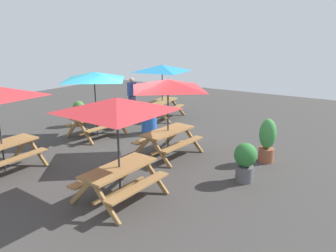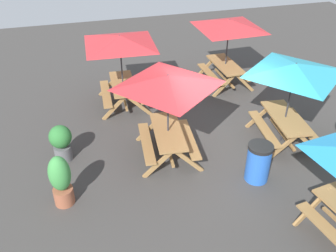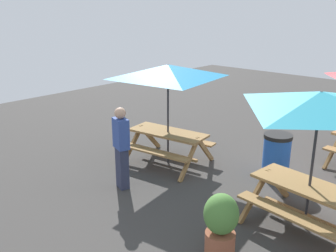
{
  "view_description": "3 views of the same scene",
  "coord_description": "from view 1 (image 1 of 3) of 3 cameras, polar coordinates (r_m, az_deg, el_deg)",
  "views": [
    {
      "loc": [
        8.04,
        6.47,
        3.56
      ],
      "look_at": [
        0.15,
        1.32,
        0.9
      ],
      "focal_mm": 35.0,
      "sensor_mm": 36.0,
      "label": 1
    },
    {
      "loc": [
        -7.37,
        3.4,
        6.01
      ],
      "look_at": [
        0.15,
        1.32,
        0.9
      ],
      "focal_mm": 40.0,
      "sensor_mm": 36.0,
      "label": 2
    },
    {
      "loc": [
        1.91,
        -7.39,
        3.48
      ],
      "look_at": [
        -3.55,
        -1.41,
        0.9
      ],
      "focal_mm": 40.0,
      "sensor_mm": 36.0,
      "label": 3
    }
  ],
  "objects": [
    {
      "name": "picnic_table_0",
      "position": [
        9.55,
        -0.0,
        6.3
      ],
      "size": [
        2.19,
        2.19,
        2.34
      ],
      "rotation": [
        0.0,
        0.0,
        -0.1
      ],
      "color": "olive",
      "rests_on": "ground"
    },
    {
      "name": "potted_plant_1",
      "position": [
        13.55,
        -15.21,
        2.29
      ],
      "size": [
        0.5,
        0.5,
        1.0
      ],
      "color": "#935138",
      "rests_on": "ground"
    },
    {
      "name": "picnic_table_2",
      "position": [
        14.1,
        -1.03,
        9.36
      ],
      "size": [
        2.8,
        2.8,
        2.34
      ],
      "rotation": [
        0.0,
        0.0,
        0.15
      ],
      "color": "olive",
      "rests_on": "ground"
    },
    {
      "name": "potted_plant_2",
      "position": [
        9.73,
        16.89,
        -2.32
      ],
      "size": [
        0.47,
        0.47,
        1.27
      ],
      "color": "#935138",
      "rests_on": "ground"
    },
    {
      "name": "picnic_table_1",
      "position": [
        11.73,
        -12.72,
        7.68
      ],
      "size": [
        2.2,
        2.2,
        2.34
      ],
      "rotation": [
        0.0,
        0.0,
        -0.11
      ],
      "color": "olive",
      "rests_on": "ground"
    },
    {
      "name": "trash_bin_blue",
      "position": [
        12.05,
        -3.31,
        0.99
      ],
      "size": [
        0.59,
        0.59,
        0.98
      ],
      "color": "blue",
      "rests_on": "ground"
    },
    {
      "name": "person_standing",
      "position": [
        15.04,
        -6.29,
        5.42
      ],
      "size": [
        0.41,
        0.32,
        1.67
      ],
      "rotation": [
        0.0,
        0.0,
        2.82
      ],
      "color": "#2D334C",
      "rests_on": "ground"
    },
    {
      "name": "picnic_table_3",
      "position": [
        6.88,
        -8.9,
        2.38
      ],
      "size": [
        2.82,
        2.82,
        2.34
      ],
      "rotation": [
        0.0,
        0.0,
        -0.05
      ],
      "color": "olive",
      "rests_on": "ground"
    },
    {
      "name": "potted_plant_0",
      "position": [
        8.33,
        13.29,
        -5.84
      ],
      "size": [
        0.56,
        0.56,
        1.0
      ],
      "color": "#59595B",
      "rests_on": "ground"
    },
    {
      "name": "ground_plane",
      "position": [
        10.91,
        -5.37,
        -3.35
      ],
      "size": [
        24.0,
        24.0,
        0.0
      ],
      "primitive_type": "plane",
      "color": "#3D3A38",
      "rests_on": "ground"
    }
  ]
}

